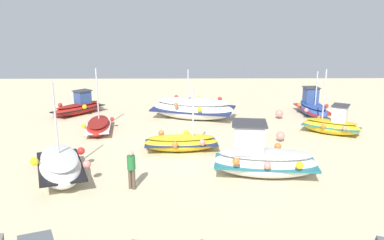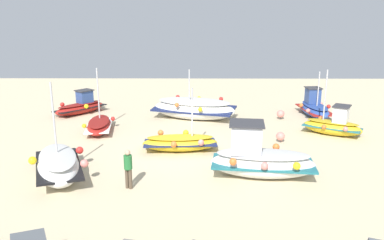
# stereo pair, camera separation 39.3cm
# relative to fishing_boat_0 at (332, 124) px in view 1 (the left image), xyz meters

# --- Properties ---
(ground_plane) EXTENTS (46.36, 46.36, 0.00)m
(ground_plane) POSITION_rel_fishing_boat_0_xyz_m (8.40, 2.71, -0.56)
(ground_plane) COLOR beige
(fishing_boat_0) EXTENTS (3.49, 2.86, 3.72)m
(fishing_boat_0) POSITION_rel_fishing_boat_0_xyz_m (0.00, 0.00, 0.00)
(fishing_boat_0) COLOR gold
(fishing_boat_0) RESTS_ON ground_plane
(fishing_boat_1) EXTENTS (5.90, 3.72, 3.30)m
(fishing_boat_1) POSITION_rel_fishing_boat_0_xyz_m (7.91, -3.53, 0.12)
(fishing_boat_1) COLOR white
(fishing_boat_1) RESTS_ON ground_plane
(fishing_boat_2) EXTENTS (3.83, 2.08, 3.22)m
(fishing_boat_2) POSITION_rel_fishing_boat_0_xyz_m (8.58, 2.76, -0.14)
(fishing_boat_2) COLOR gold
(fishing_boat_2) RESTS_ON ground_plane
(fishing_boat_3) EXTENTS (1.82, 3.70, 3.64)m
(fishing_boat_3) POSITION_rel_fishing_boat_0_xyz_m (13.44, -0.59, -0.20)
(fishing_boat_3) COLOR maroon
(fishing_boat_3) RESTS_ON ground_plane
(fishing_boat_4) EXTENTS (3.06, 4.36, 4.00)m
(fishing_boat_4) POSITION_rel_fishing_boat_0_xyz_m (13.50, 6.17, -0.00)
(fishing_boat_4) COLOR white
(fishing_boat_4) RESTS_ON ground_plane
(fishing_boat_5) EXTENTS (1.95, 3.83, 3.07)m
(fishing_boat_5) POSITION_rel_fishing_boat_0_xyz_m (-0.22, -4.38, -0.00)
(fishing_boat_5) COLOR #2D4C9E
(fishing_boat_5) RESTS_ON ground_plane
(fishing_boat_6) EXTENTS (4.56, 2.57, 2.34)m
(fishing_boat_6) POSITION_rel_fishing_boat_0_xyz_m (5.11, 5.97, 0.20)
(fishing_boat_6) COLOR white
(fishing_boat_6) RESTS_ON ground_plane
(fishing_boat_7) EXTENTS (3.42, 3.71, 1.65)m
(fishing_boat_7) POSITION_rel_fishing_boat_0_xyz_m (15.74, -4.82, -0.06)
(fishing_boat_7) COLOR maroon
(fishing_boat_7) RESTS_ON ground_plane
(person_walking) EXTENTS (0.32, 0.32, 1.59)m
(person_walking) POSITION_rel_fishing_boat_0_xyz_m (10.41, 7.20, 0.35)
(person_walking) COLOR brown
(person_walking) RESTS_ON ground_plane
(mooring_buoy_0) EXTENTS (0.46, 0.46, 0.57)m
(mooring_buoy_0) POSITION_rel_fishing_boat_0_xyz_m (3.27, 1.41, -0.22)
(mooring_buoy_0) COLOR #3F3F42
(mooring_buoy_0) RESTS_ON ground_plane
(mooring_buoy_1) EXTENTS (0.49, 0.49, 0.62)m
(mooring_buoy_1) POSITION_rel_fishing_boat_0_xyz_m (2.26, -3.33, -0.18)
(mooring_buoy_1) COLOR #3F3F42
(mooring_buoy_1) RESTS_ON ground_plane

